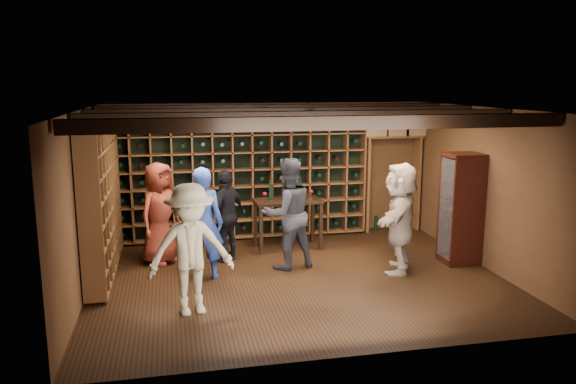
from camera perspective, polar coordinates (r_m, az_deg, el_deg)
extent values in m
plane|color=black|center=(8.49, 1.01, -8.71)|extent=(6.00, 6.00, 0.00)
plane|color=#4D301A|center=(10.56, -1.97, 2.25)|extent=(6.00, 0.00, 6.00)
plane|color=#4D301A|center=(5.81, 6.56, -5.26)|extent=(6.00, 0.00, 6.00)
plane|color=#4D301A|center=(8.04, -20.29, -1.26)|extent=(0.00, 5.00, 5.00)
plane|color=#4D301A|center=(9.28, 19.42, 0.37)|extent=(0.00, 5.00, 5.00)
plane|color=black|center=(7.99, 1.08, 8.40)|extent=(6.00, 6.00, 0.00)
cube|color=black|center=(6.45, 4.27, 7.00)|extent=(5.90, 0.18, 0.16)
cube|color=black|center=(7.51, 1.93, 7.61)|extent=(5.90, 0.18, 0.16)
cube|color=black|center=(8.58, 0.17, 8.06)|extent=(5.90, 0.18, 0.16)
cube|color=black|center=(9.66, -1.20, 8.40)|extent=(5.90, 0.18, 0.16)
cylinder|color=black|center=(7.82, -7.61, 7.44)|extent=(0.10, 0.10, 0.10)
cylinder|color=black|center=(8.46, 2.46, 7.80)|extent=(0.10, 0.10, 0.10)
cylinder|color=black|center=(8.14, 11.29, 7.47)|extent=(0.10, 0.10, 0.10)
cylinder|color=black|center=(9.13, -1.86, 8.05)|extent=(0.10, 0.10, 0.10)
cube|color=brown|center=(10.33, -4.68, 1.46)|extent=(4.65, 0.30, 2.20)
cube|color=black|center=(10.33, -4.68, 1.46)|extent=(4.56, 0.02, 2.16)
cube|color=brown|center=(8.84, -18.40, -0.73)|extent=(0.30, 2.65, 2.20)
cube|color=black|center=(8.84, -18.40, -0.73)|extent=(0.29, 0.02, 2.16)
cube|color=brown|center=(10.98, 10.67, 5.56)|extent=(1.15, 0.32, 0.04)
cube|color=brown|center=(11.31, 12.94, 0.92)|extent=(0.05, 0.28, 1.85)
cube|color=brown|center=(10.92, 7.97, 0.74)|extent=(0.05, 0.28, 1.85)
cube|color=#9A784D|center=(10.82, 8.72, 6.19)|extent=(0.40, 0.30, 0.20)
cube|color=#9A784D|center=(10.99, 10.93, 6.19)|extent=(0.40, 0.30, 0.20)
cube|color=#9A784D|center=(11.13, 12.60, 6.18)|extent=(0.40, 0.30, 0.20)
cube|color=black|center=(9.59, 16.90, -6.53)|extent=(0.55, 0.50, 0.10)
cube|color=black|center=(9.37, 17.19, -1.57)|extent=(0.55, 0.50, 1.70)
cube|color=white|center=(9.25, 15.78, -1.65)|extent=(0.01, 0.46, 1.60)
cube|color=black|center=(9.37, 17.19, -1.57)|extent=(0.50, 0.44, 0.02)
sphere|color=#59260C|center=(9.34, 17.12, -0.98)|extent=(0.18, 0.18, 0.18)
imported|color=navy|center=(8.36, -8.66, -3.14)|extent=(0.69, 0.54, 1.68)
imported|color=black|center=(8.71, -0.04, -2.22)|extent=(0.98, 0.85, 1.74)
imported|color=maroon|center=(9.18, -12.90, -2.12)|extent=(0.92, 0.95, 1.64)
imported|color=black|center=(9.13, -6.25, -2.39)|extent=(0.86, 0.91, 1.51)
imported|color=#9A8E6A|center=(7.10, -9.86, -5.79)|extent=(1.17, 0.79, 1.67)
imported|color=tan|center=(8.74, 11.31, -2.55)|extent=(1.19, 1.61, 1.69)
cube|color=black|center=(9.74, -0.03, -0.91)|extent=(1.19, 0.64, 0.05)
cube|color=black|center=(9.49, -2.76, -3.93)|extent=(0.06, 0.06, 0.83)
cube|color=black|center=(9.76, 3.35, -3.52)|extent=(0.06, 0.06, 0.83)
cube|color=black|center=(9.95, -3.34, -3.23)|extent=(0.06, 0.06, 0.83)
cube|color=black|center=(10.20, 2.51, -2.86)|extent=(0.06, 0.06, 0.83)
cylinder|color=black|center=(9.68, -1.76, 0.01)|extent=(0.07, 0.07, 0.28)
cylinder|color=black|center=(9.74, -0.38, 0.08)|extent=(0.07, 0.07, 0.28)
cylinder|color=black|center=(9.81, 1.26, 0.16)|extent=(0.07, 0.07, 0.28)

